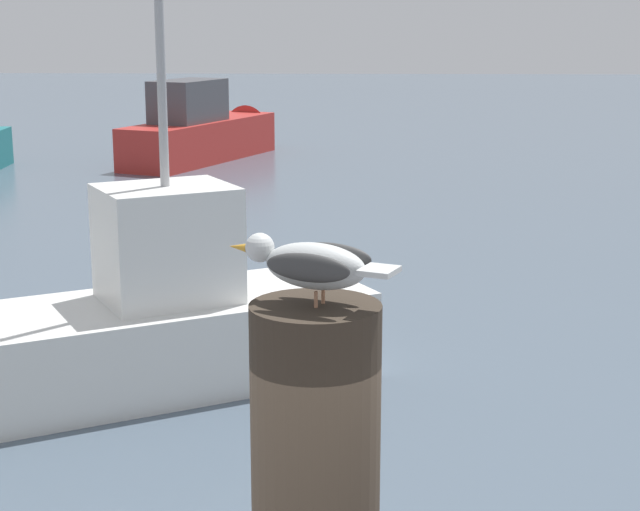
% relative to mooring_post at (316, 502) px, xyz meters
% --- Properties ---
extents(mooring_post, '(0.29, 0.29, 0.91)m').
position_rel_mooring_post_xyz_m(mooring_post, '(0.00, 0.00, 0.00)').
color(mooring_post, '#382D23').
rests_on(mooring_post, harbor_quay).
extents(seagull, '(0.38, 0.21, 0.14)m').
position_rel_mooring_post_xyz_m(seagull, '(-0.01, 0.00, 0.55)').
color(seagull, tan).
rests_on(seagull, mooring_post).
extents(boat_red, '(3.41, 5.94, 1.97)m').
position_rel_mooring_post_xyz_m(boat_red, '(-3.48, 21.87, -1.52)').
color(boat_red, '#B72D28').
rests_on(boat_red, ground_plane).
extents(boat_white, '(5.71, 3.97, 5.10)m').
position_rel_mooring_post_xyz_m(boat_white, '(-2.63, 6.05, -1.65)').
color(boat_white, silver).
rests_on(boat_white, ground_plane).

